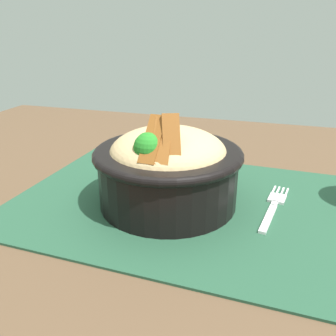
{
  "coord_description": "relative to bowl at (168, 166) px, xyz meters",
  "views": [
    {
      "loc": [
        0.09,
        -0.44,
        0.99
      ],
      "look_at": [
        -0.03,
        -0.03,
        0.82
      ],
      "focal_mm": 37.67,
      "sensor_mm": 36.0,
      "label": 1
    }
  ],
  "objects": [
    {
      "name": "table",
      "position": [
        0.03,
        0.03,
        -0.12
      ],
      "size": [
        1.28,
        0.89,
        0.76
      ],
      "color": "#4C3826",
      "rests_on": "ground_plane"
    },
    {
      "name": "fork",
      "position": [
        0.14,
        0.03,
        -0.05
      ],
      "size": [
        0.04,
        0.13,
        0.0
      ],
      "color": "silver",
      "rests_on": "placemat"
    },
    {
      "name": "bowl",
      "position": [
        0.0,
        0.0,
        0.0
      ],
      "size": [
        0.19,
        0.19,
        0.13
      ],
      "color": "black",
      "rests_on": "placemat"
    },
    {
      "name": "placemat",
      "position": [
        0.02,
        0.01,
        -0.05
      ],
      "size": [
        0.46,
        0.34,
        0.0
      ],
      "primitive_type": "cube",
      "rotation": [
        0.0,
        0.0,
        -0.04
      ],
      "color": "#1E422D",
      "rests_on": "table"
    }
  ]
}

